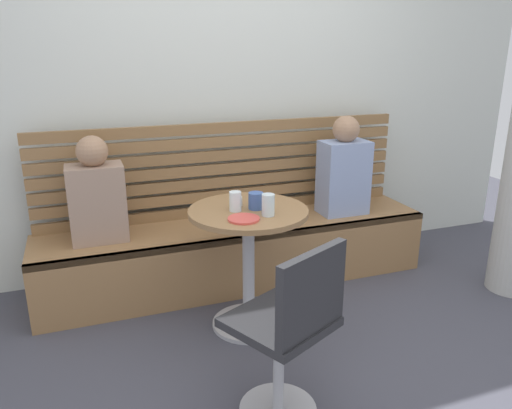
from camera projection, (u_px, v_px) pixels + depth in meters
ground at (312, 383)px, 2.50m from camera, size 8.00×8.00×0.00m
back_wall at (217, 70)px, 3.52m from camera, size 5.20×0.10×2.90m
booth_bench at (238, 253)px, 3.50m from camera, size 2.70×0.52×0.44m
booth_backrest at (227, 169)px, 3.55m from camera, size 2.65×0.04×0.67m
cafe_table at (248, 246)px, 2.86m from camera, size 0.68×0.68×0.74m
white_chair at (291, 328)px, 2.12m from camera, size 0.54×0.54×0.85m
person_adult at (344, 171)px, 3.58m from camera, size 0.34×0.22×0.71m
person_child_left at (96, 195)px, 3.07m from camera, size 0.34×0.22×0.67m
cup_glass_tall at (268, 205)px, 2.67m from camera, size 0.07×0.07×0.12m
cup_mug_blue at (256, 201)px, 2.78m from camera, size 0.08×0.08×0.09m
cup_espresso_small at (237, 201)px, 2.84m from camera, size 0.06×0.06×0.05m
cup_water_clear at (235, 201)px, 2.75m from camera, size 0.07×0.07×0.11m
plate_small at (244, 219)px, 2.62m from camera, size 0.17×0.17×0.01m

